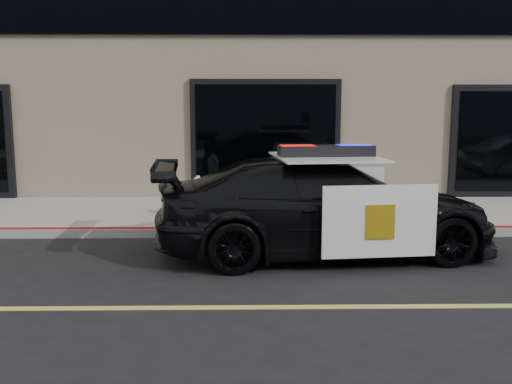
{
  "coord_description": "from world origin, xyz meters",
  "views": [
    {
      "loc": [
        -1.43,
        -6.23,
        2.29
      ],
      "look_at": [
        -1.3,
        2.2,
        1.0
      ],
      "focal_mm": 40.0,
      "sensor_mm": 36.0,
      "label": 1
    }
  ],
  "objects": [
    {
      "name": "police_car",
      "position": [
        -0.23,
        2.34,
        0.76
      ],
      "size": [
        3.16,
        5.6,
        1.69
      ],
      "color": "black",
      "rests_on": "ground"
    },
    {
      "name": "sidewalk_n",
      "position": [
        0.0,
        5.25,
        0.07
      ],
      "size": [
        60.0,
        3.5,
        0.15
      ],
      "primitive_type": "cube",
      "color": "gray",
      "rests_on": "ground"
    },
    {
      "name": "fire_hydrant",
      "position": [
        -2.36,
        4.45,
        0.53
      ],
      "size": [
        0.37,
        0.51,
        0.82
      ],
      "color": "silver",
      "rests_on": "sidewalk_n"
    },
    {
      "name": "ground",
      "position": [
        0.0,
        0.0,
        0.0
      ],
      "size": [
        120.0,
        120.0,
        0.0
      ],
      "primitive_type": "plane",
      "color": "black",
      "rests_on": "ground"
    }
  ]
}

